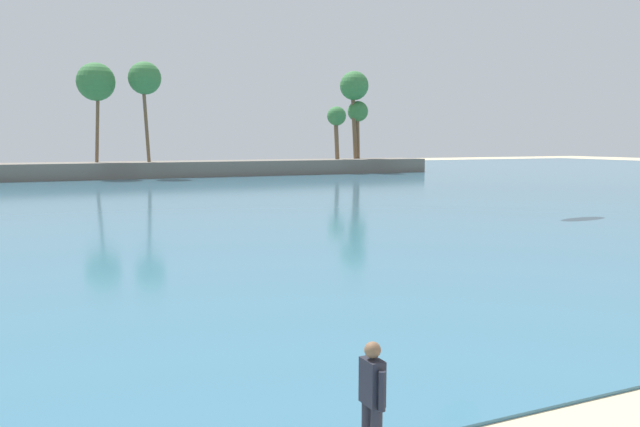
# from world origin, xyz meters

# --- Properties ---
(sea) EXTENTS (220.00, 105.81, 0.06)m
(sea) POSITION_xyz_m (0.00, 61.46, 0.03)
(sea) COLOR #386B84
(sea) RESTS_ON ground
(palm_headland) EXTENTS (84.03, 6.00, 13.10)m
(palm_headland) POSITION_xyz_m (1.90, 74.42, 3.05)
(palm_headland) COLOR slate
(palm_headland) RESTS_ON ground
(person_at_waterline) EXTENTS (0.21, 0.55, 1.67)m
(person_at_waterline) POSITION_xyz_m (-1.77, 8.17, 0.89)
(person_at_waterline) COLOR #23232D
(person_at_waterline) RESTS_ON ground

